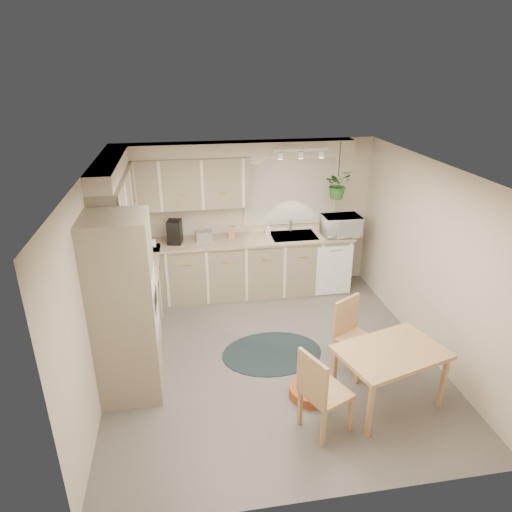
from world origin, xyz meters
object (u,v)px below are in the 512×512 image
(chair_left, at_px, (326,390))
(pet_bed, at_px, (311,391))
(microwave, at_px, (341,224))
(chair_back, at_px, (357,338))
(braided_rug, at_px, (272,353))
(dining_table, at_px, (388,377))

(chair_left, bearing_deg, pet_bed, 156.21)
(pet_bed, relative_size, microwave, 0.85)
(chair_back, bearing_deg, braided_rug, -57.92)
(microwave, bearing_deg, dining_table, -99.23)
(chair_back, height_order, microwave, microwave)
(chair_left, distance_m, microwave, 3.26)
(dining_table, bearing_deg, pet_bed, 161.92)
(dining_table, bearing_deg, microwave, 82.43)
(chair_left, distance_m, chair_back, 1.07)
(chair_left, height_order, chair_back, chair_left)
(microwave, bearing_deg, pet_bed, -116.26)
(chair_left, bearing_deg, microwave, 135.08)
(chair_back, distance_m, braided_rug, 1.15)
(dining_table, height_order, microwave, microwave)
(dining_table, distance_m, braided_rug, 1.57)
(dining_table, xyz_separation_m, chair_back, (-0.12, 0.62, 0.11))
(chair_left, height_order, braided_rug, chair_left)
(chair_back, height_order, pet_bed, chair_back)
(chair_back, height_order, braided_rug, chair_back)
(braided_rug, distance_m, pet_bed, 0.90)
(chair_left, distance_m, pet_bed, 0.64)
(microwave, bearing_deg, chair_back, -104.56)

